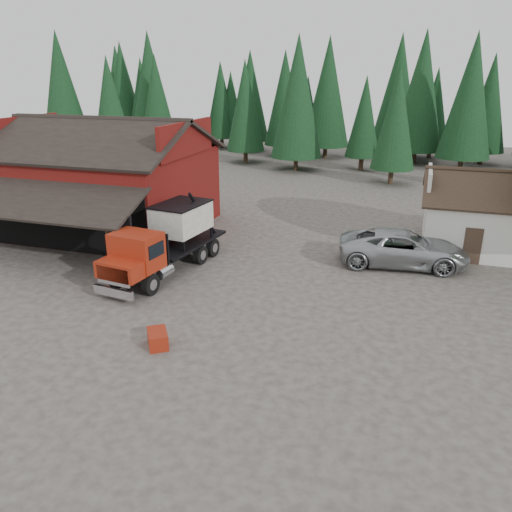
% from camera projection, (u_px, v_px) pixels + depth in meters
% --- Properties ---
extents(ground, '(120.00, 120.00, 0.00)m').
position_uv_depth(ground, '(198.00, 314.00, 21.32)').
color(ground, '#3F3732').
rests_on(ground, ground).
extents(red_barn, '(12.80, 13.63, 7.18)m').
position_uv_depth(red_barn, '(104.00, 187.00, 32.42)').
color(red_barn, maroon).
rests_on(red_barn, ground).
extents(farmhouse, '(8.60, 6.42, 4.65)m').
position_uv_depth(farmhouse, '(498.00, 222.00, 28.59)').
color(farmhouse, silver).
rests_on(farmhouse, ground).
extents(conifer_backdrop, '(76.00, 16.00, 16.00)m').
position_uv_depth(conifer_backdrop, '(345.00, 160.00, 58.83)').
color(conifer_backdrop, black).
rests_on(conifer_backdrop, ground).
extents(near_pine_a, '(4.40, 4.40, 11.40)m').
position_uv_depth(near_pine_a, '(110.00, 108.00, 50.48)').
color(near_pine_a, '#382619').
rests_on(near_pine_a, ground).
extents(near_pine_b, '(3.96, 3.96, 10.40)m').
position_uv_depth(near_pine_b, '(396.00, 118.00, 44.34)').
color(near_pine_b, '#382619').
rests_on(near_pine_b, ground).
extents(near_pine_d, '(5.28, 5.28, 13.40)m').
position_uv_depth(near_pine_d, '(298.00, 97.00, 50.29)').
color(near_pine_d, '#382619').
rests_on(near_pine_d, ground).
extents(feed_truck, '(3.29, 8.64, 3.80)m').
position_uv_depth(feed_truck, '(167.00, 238.00, 25.31)').
color(feed_truck, black).
rests_on(feed_truck, ground).
extents(silver_car, '(7.00, 3.81, 1.86)m').
position_uv_depth(silver_car, '(403.00, 248.00, 26.45)').
color(silver_car, '#A3A7AB').
rests_on(silver_car, ground).
extents(equip_box, '(1.20, 1.30, 0.60)m').
position_uv_depth(equip_box, '(158.00, 339.00, 18.71)').
color(equip_box, maroon).
rests_on(equip_box, ground).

